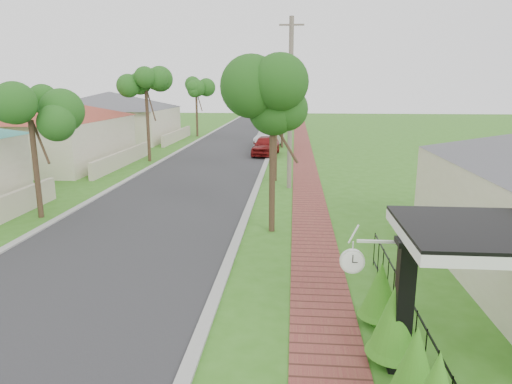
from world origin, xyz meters
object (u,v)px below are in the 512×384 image
at_px(parked_car_white, 269,138).
at_px(utility_pole, 290,104).
at_px(near_tree, 273,106).
at_px(porch_post, 403,312).
at_px(station_clock, 354,260).
at_px(parked_car_red, 266,146).

relative_size(parked_car_white, utility_pole, 0.56).
xyz_separation_m(parked_car_white, near_tree, (1.37, -23.31, 3.69)).
xyz_separation_m(porch_post, parked_car_white, (-4.15, 31.31, -0.35)).
bearing_deg(utility_pole, porch_post, -81.60).
bearing_deg(near_tree, utility_pole, 85.84).
bearing_deg(utility_pole, parked_car_white, 96.74).
bearing_deg(porch_post, near_tree, 109.14).
distance_m(porch_post, near_tree, 9.10).
xyz_separation_m(parked_car_white, station_clock, (3.28, -30.91, 1.18)).
relative_size(parked_car_white, station_clock, 4.31).
bearing_deg(parked_car_white, utility_pole, -72.23).
bearing_deg(porch_post, parked_car_red, 98.94).
height_order(parked_car_red, near_tree, near_tree).
height_order(porch_post, utility_pole, utility_pole).
bearing_deg(parked_car_white, porch_post, -71.42).
bearing_deg(parked_car_red, station_clock, -77.28).
bearing_deg(near_tree, porch_post, -70.86).
xyz_separation_m(parked_car_red, near_tree, (1.37, -18.39, 3.73)).
relative_size(porch_post, parked_car_white, 0.54).
distance_m(parked_car_white, utility_pole, 16.55).
relative_size(parked_car_red, near_tree, 0.77).
distance_m(utility_pole, station_clock, 15.07).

